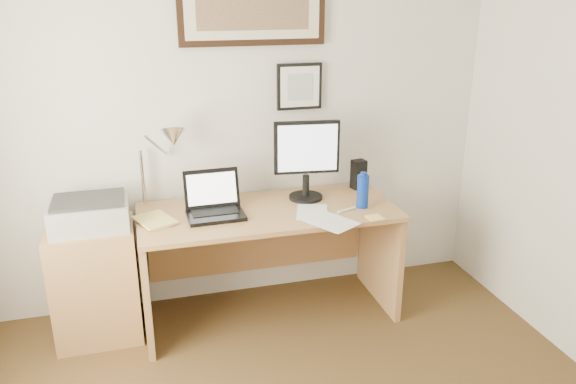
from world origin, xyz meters
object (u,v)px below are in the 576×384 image
object	(u,v)px
water_bottle	(363,191)
laptop	(214,205)
side_cabinet	(96,283)
desk	(266,238)
printer	(90,213)
lcd_monitor	(307,156)
book	(140,224)

from	to	relation	value
water_bottle	laptop	xyz separation A→B (m)	(-0.92, 0.13, -0.05)
side_cabinet	desk	bearing A→B (deg)	1.89
water_bottle	printer	bearing A→B (deg)	174.16
side_cabinet	lcd_monitor	size ratio (longest dim) A/B	1.40
desk	printer	world-z (taller)	printer
desk	laptop	world-z (taller)	laptop
side_cabinet	lcd_monitor	xyz separation A→B (m)	(1.36, 0.07, 0.68)
water_bottle	printer	world-z (taller)	water_bottle
side_cabinet	printer	bearing A→B (deg)	11.42
water_bottle	book	bearing A→B (deg)	177.43
water_bottle	laptop	bearing A→B (deg)	172.14
desk	laptop	xyz separation A→B (m)	(-0.33, -0.07, 0.29)
lcd_monitor	printer	world-z (taller)	lcd_monitor
printer	water_bottle	bearing A→B (deg)	-5.84
book	lcd_monitor	world-z (taller)	lcd_monitor
laptop	lcd_monitor	xyz separation A→B (m)	(0.62, 0.11, 0.23)
water_bottle	lcd_monitor	xyz separation A→B (m)	(-0.30, 0.23, 0.18)
lcd_monitor	desk	bearing A→B (deg)	-173.03
laptop	printer	distance (m)	0.72
desk	book	bearing A→B (deg)	-169.86
side_cabinet	lcd_monitor	world-z (taller)	lcd_monitor
laptop	printer	bearing A→B (deg)	176.75
water_bottle	side_cabinet	bearing A→B (deg)	174.31
side_cabinet	book	distance (m)	0.50
book	water_bottle	bearing A→B (deg)	-2.57
laptop	side_cabinet	bearing A→B (deg)	177.02
book	printer	world-z (taller)	printer
side_cabinet	book	size ratio (longest dim) A/B	2.86
laptop	book	bearing A→B (deg)	-171.60
laptop	lcd_monitor	distance (m)	0.67
printer	side_cabinet	bearing A→B (deg)	-168.58
side_cabinet	desk	size ratio (longest dim) A/B	0.46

